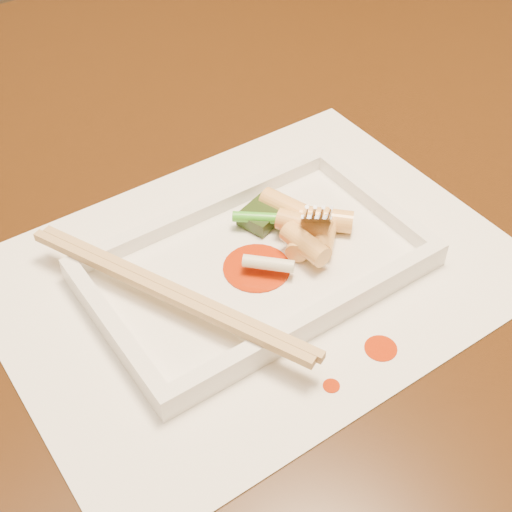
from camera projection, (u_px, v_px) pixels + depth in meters
table at (139, 285)px, 0.70m from camera, size 1.40×0.90×0.75m
placemat at (256, 273)px, 0.57m from camera, size 0.40×0.30×0.00m
sauce_splatter_a at (381, 348)px, 0.51m from camera, size 0.02×0.02×0.00m
sauce_splatter_b at (331, 386)px, 0.49m from camera, size 0.01×0.01×0.00m
plate_base at (256, 269)px, 0.57m from camera, size 0.26×0.16×0.01m
plate_rim_far at (206, 208)px, 0.60m from camera, size 0.26×0.01×0.01m
plate_rim_near at (314, 318)px, 0.52m from camera, size 0.26×0.01×0.01m
plate_rim_left at (114, 328)px, 0.51m from camera, size 0.01×0.14×0.01m
plate_rim_right at (375, 201)px, 0.61m from camera, size 0.01×0.14×0.01m
veg_piece at (263, 214)px, 0.60m from camera, size 0.04×0.04×0.01m
scallion_white at (268, 264)px, 0.55m from camera, size 0.04×0.04×0.01m
scallion_green at (284, 219)px, 0.58m from camera, size 0.07×0.06×0.01m
chopstick_a at (164, 294)px, 0.52m from camera, size 0.11×0.23×0.01m
chopstick_b at (173, 289)px, 0.52m from camera, size 0.11×0.23×0.01m
fork at (317, 148)px, 0.55m from camera, size 0.09×0.10×0.14m
sauce_blob_0 at (257, 268)px, 0.56m from camera, size 0.05×0.05×0.00m
rice_cake_0 at (303, 235)px, 0.57m from camera, size 0.05×0.04×0.02m
rice_cake_1 at (325, 233)px, 0.58m from camera, size 0.04×0.04×0.02m
rice_cake_2 at (304, 225)px, 0.57m from camera, size 0.04×0.05×0.02m
rice_cake_3 at (286, 208)px, 0.60m from camera, size 0.03×0.05×0.02m
rice_cake_4 at (326, 219)px, 0.59m from camera, size 0.04×0.04×0.02m
rice_cake_5 at (305, 244)px, 0.56m from camera, size 0.02×0.04×0.02m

